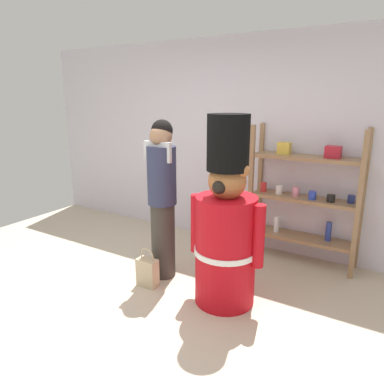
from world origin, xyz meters
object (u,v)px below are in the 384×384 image
Objects in this scene: person_shopper at (162,195)px; shopping_bag at (147,272)px; merchandise_shelf at (304,196)px; teddy_bear_guard at (226,229)px.

person_shopper reaches higher than shopping_bag.
merchandise_shelf reaches higher than shopping_bag.
person_shopper reaches higher than merchandise_shelf.
teddy_bear_guard reaches higher than merchandise_shelf.
merchandise_shelf is at bearing 50.59° from shopping_bag.
person_shopper is 4.04× the size of shopping_bag.
person_shopper is at bearing -135.51° from merchandise_shelf.
merchandise_shelf is 0.95× the size of person_shopper.
merchandise_shelf is 1.62m from person_shopper.
teddy_bear_guard is 0.82m from person_shopper.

